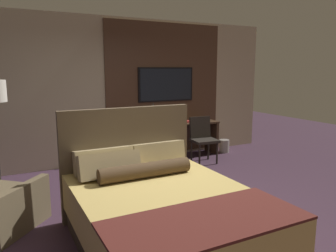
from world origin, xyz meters
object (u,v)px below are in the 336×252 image
desk_chair (202,135)px  waste_bin (224,146)px  tv (166,84)px  vase_tall (153,113)px  bed (162,213)px  desk (171,134)px  book (186,122)px

desk_chair → waste_bin: bearing=31.2°
tv → desk_chair: bearing=-60.8°
waste_bin → vase_tall: bearing=174.7°
desk_chair → vase_tall: (-0.81, 0.55, 0.42)m
desk_chair → vase_tall: size_ratio=1.96×
bed → desk: size_ratio=1.06×
vase_tall → waste_bin: bearing=-5.3°
bed → waste_bin: size_ratio=7.79×
bed → tv: size_ratio=1.76×
desk_chair → waste_bin: desk_chair is taller
desk → bed: bearing=-119.2°
waste_bin → desk_chair: bearing=-154.9°
bed → vase_tall: (1.32, 3.05, 0.58)m
desk_chair → waste_bin: 1.02m
bed → desk_chair: size_ratio=2.45×
tv → desk_chair: size_ratio=1.39×
vase_tall → book: (0.74, -0.04, -0.21)m
desk_chair → book: bearing=104.0°
vase_tall → book: vase_tall is taller
tv → vase_tall: tv is taller
desk → tv: tv is taller
vase_tall → bed: bearing=-113.4°
desk → vase_tall: bearing=-180.0°
bed → waste_bin: bearing=44.2°
vase_tall → book: 0.77m
tv → vase_tall: (-0.39, -0.20, -0.56)m
desk_chair → waste_bin: (0.85, 0.40, -0.39)m
tv → vase_tall: size_ratio=2.72×
bed → book: 3.67m
tv → book: tv is taller
desk → tv: size_ratio=1.67×
desk → tv: 1.02m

